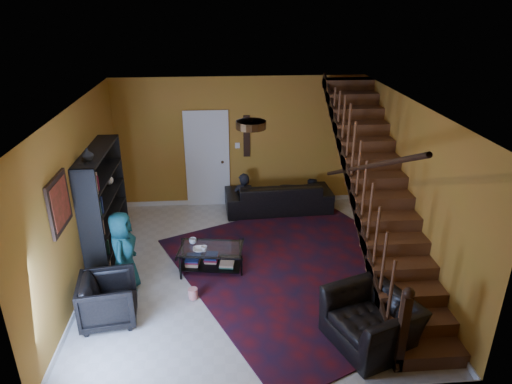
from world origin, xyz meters
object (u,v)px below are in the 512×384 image
armchair_left (109,299)px  bookshelf (105,208)px  sofa (278,196)px  coffee_table (211,257)px  armchair_right (371,321)px

armchair_left → bookshelf: bearing=3.7°
sofa → coffee_table: sofa is taller
bookshelf → coffee_table: bearing=-16.1°
armchair_right → bookshelf: bearing=-143.6°
armchair_left → armchair_right: armchair_right is taller
sofa → coffee_table: size_ratio=1.98×
sofa → armchair_right: size_ratio=2.06×
sofa → armchair_left: (-2.85, -3.44, 0.02)m
sofa → bookshelf: bearing=25.2°
bookshelf → armchair_right: (3.90, -2.49, -0.61)m
sofa → armchair_right: 4.25m
sofa → armchair_left: armchair_left is taller
bookshelf → armchair_right: bearing=-32.5°
bookshelf → sofa: bearing=28.0°
armchair_left → armchair_right: (3.55, -0.75, 0.00)m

